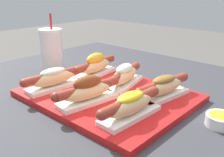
{
  "coord_description": "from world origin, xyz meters",
  "views": [
    {
      "loc": [
        0.51,
        -0.51,
        1.07
      ],
      "look_at": [
        0.01,
        0.04,
        0.81
      ],
      "focal_mm": 42.0,
      "sensor_mm": 36.0,
      "label": 1
    }
  ],
  "objects_px": {
    "serving_tray": "(108,95)",
    "sauce_bowl": "(221,120)",
    "hot_dog_0": "(53,78)",
    "hot_dog_1": "(88,91)",
    "hot_dog_4": "(124,76)",
    "hot_dog_3": "(96,65)",
    "hot_dog_5": "(164,87)",
    "drink_cup": "(51,49)",
    "hot_dog_2": "(130,105)"
  },
  "relations": [
    {
      "from": "hot_dog_4",
      "to": "hot_dog_5",
      "type": "relative_size",
      "value": 0.98
    },
    {
      "from": "hot_dog_3",
      "to": "hot_dog_5",
      "type": "relative_size",
      "value": 1.0
    },
    {
      "from": "serving_tray",
      "to": "hot_dog_2",
      "type": "xyz_separation_m",
      "value": [
        0.15,
        -0.08,
        0.04
      ]
    },
    {
      "from": "serving_tray",
      "to": "hot_dog_2",
      "type": "bearing_deg",
      "value": -27.44
    },
    {
      "from": "sauce_bowl",
      "to": "hot_dog_2",
      "type": "bearing_deg",
      "value": -139.9
    },
    {
      "from": "drink_cup",
      "to": "hot_dog_4",
      "type": "bearing_deg",
      "value": 2.44
    },
    {
      "from": "hot_dog_0",
      "to": "hot_dog_2",
      "type": "xyz_separation_m",
      "value": [
        0.3,
        0.01,
        -0.0
      ]
    },
    {
      "from": "serving_tray",
      "to": "hot_dog_0",
      "type": "height_order",
      "value": "hot_dog_0"
    },
    {
      "from": "hot_dog_3",
      "to": "hot_dog_4",
      "type": "relative_size",
      "value": 1.02
    },
    {
      "from": "serving_tray",
      "to": "hot_dog_5",
      "type": "relative_size",
      "value": 2.21
    },
    {
      "from": "drink_cup",
      "to": "sauce_bowl",
      "type": "bearing_deg",
      "value": -0.0
    },
    {
      "from": "serving_tray",
      "to": "hot_dog_0",
      "type": "xyz_separation_m",
      "value": [
        -0.15,
        -0.09,
        0.04
      ]
    },
    {
      "from": "hot_dog_5",
      "to": "drink_cup",
      "type": "distance_m",
      "value": 0.51
    },
    {
      "from": "hot_dog_1",
      "to": "hot_dog_5",
      "type": "relative_size",
      "value": 1.0
    },
    {
      "from": "hot_dog_3",
      "to": "drink_cup",
      "type": "relative_size",
      "value": 0.96
    },
    {
      "from": "hot_dog_5",
      "to": "hot_dog_3",
      "type": "bearing_deg",
      "value": 177.66
    },
    {
      "from": "hot_dog_3",
      "to": "hot_dog_5",
      "type": "height_order",
      "value": "hot_dog_3"
    },
    {
      "from": "hot_dog_0",
      "to": "hot_dog_1",
      "type": "xyz_separation_m",
      "value": [
        0.16,
        -0.0,
        0.0
      ]
    },
    {
      "from": "serving_tray",
      "to": "hot_dog_4",
      "type": "relative_size",
      "value": 2.25
    },
    {
      "from": "hot_dog_3",
      "to": "hot_dog_5",
      "type": "bearing_deg",
      "value": -2.34
    },
    {
      "from": "hot_dog_5",
      "to": "drink_cup",
      "type": "relative_size",
      "value": 0.96
    },
    {
      "from": "hot_dog_0",
      "to": "hot_dog_1",
      "type": "distance_m",
      "value": 0.16
    },
    {
      "from": "hot_dog_3",
      "to": "hot_dog_2",
      "type": "bearing_deg",
      "value": -30.13
    },
    {
      "from": "hot_dog_0",
      "to": "sauce_bowl",
      "type": "relative_size",
      "value": 2.98
    },
    {
      "from": "hot_dog_5",
      "to": "hot_dog_4",
      "type": "bearing_deg",
      "value": -179.2
    },
    {
      "from": "serving_tray",
      "to": "hot_dog_1",
      "type": "height_order",
      "value": "hot_dog_1"
    },
    {
      "from": "hot_dog_2",
      "to": "hot_dog_4",
      "type": "height_order",
      "value": "hot_dog_4"
    },
    {
      "from": "hot_dog_4",
      "to": "sauce_bowl",
      "type": "distance_m",
      "value": 0.32
    },
    {
      "from": "hot_dog_0",
      "to": "hot_dog_3",
      "type": "height_order",
      "value": "hot_dog_3"
    },
    {
      "from": "hot_dog_0",
      "to": "hot_dog_3",
      "type": "bearing_deg",
      "value": 89.22
    },
    {
      "from": "serving_tray",
      "to": "hot_dog_1",
      "type": "bearing_deg",
      "value": -84.8
    },
    {
      "from": "serving_tray",
      "to": "sauce_bowl",
      "type": "relative_size",
      "value": 6.55
    },
    {
      "from": "hot_dog_0",
      "to": "drink_cup",
      "type": "distance_m",
      "value": 0.27
    },
    {
      "from": "serving_tray",
      "to": "sauce_bowl",
      "type": "distance_m",
      "value": 0.32
    },
    {
      "from": "hot_dog_1",
      "to": "sauce_bowl",
      "type": "distance_m",
      "value": 0.34
    },
    {
      "from": "hot_dog_0",
      "to": "drink_cup",
      "type": "height_order",
      "value": "drink_cup"
    },
    {
      "from": "hot_dog_4",
      "to": "hot_dog_1",
      "type": "bearing_deg",
      "value": -86.49
    },
    {
      "from": "hot_dog_1",
      "to": "sauce_bowl",
      "type": "bearing_deg",
      "value": 26.28
    },
    {
      "from": "hot_dog_1",
      "to": "drink_cup",
      "type": "distance_m",
      "value": 0.41
    },
    {
      "from": "hot_dog_3",
      "to": "sauce_bowl",
      "type": "height_order",
      "value": "hot_dog_3"
    },
    {
      "from": "serving_tray",
      "to": "drink_cup",
      "type": "height_order",
      "value": "drink_cup"
    },
    {
      "from": "hot_dog_4",
      "to": "hot_dog_5",
      "type": "distance_m",
      "value": 0.14
    },
    {
      "from": "hot_dog_5",
      "to": "drink_cup",
      "type": "height_order",
      "value": "drink_cup"
    },
    {
      "from": "hot_dog_5",
      "to": "sauce_bowl",
      "type": "xyz_separation_m",
      "value": [
        0.17,
        -0.02,
        -0.03
      ]
    },
    {
      "from": "hot_dog_0",
      "to": "sauce_bowl",
      "type": "height_order",
      "value": "hot_dog_0"
    },
    {
      "from": "serving_tray",
      "to": "hot_dog_4",
      "type": "height_order",
      "value": "hot_dog_4"
    },
    {
      "from": "hot_dog_0",
      "to": "hot_dog_4",
      "type": "height_order",
      "value": "hot_dog_4"
    },
    {
      "from": "hot_dog_3",
      "to": "hot_dog_5",
      "type": "xyz_separation_m",
      "value": [
        0.29,
        -0.01,
        -0.0
      ]
    },
    {
      "from": "hot_dog_0",
      "to": "hot_dog_4",
      "type": "relative_size",
      "value": 1.02
    },
    {
      "from": "hot_dog_4",
      "to": "sauce_bowl",
      "type": "xyz_separation_m",
      "value": [
        0.32,
        -0.02,
        -0.04
      ]
    }
  ]
}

